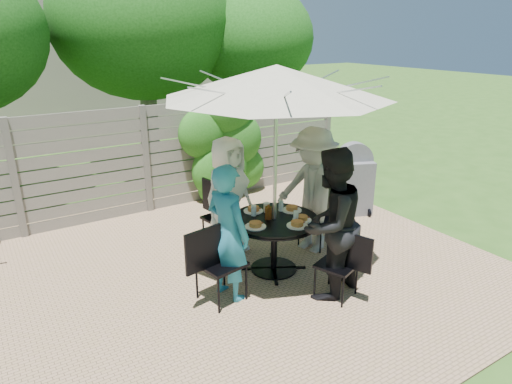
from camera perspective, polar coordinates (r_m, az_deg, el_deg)
backyard_envelope at (r=14.78m, az=-23.69°, el=16.50°), size 60.00×60.00×5.00m
patio_table at (r=5.89m, az=2.29°, el=-5.34°), size 1.39×1.39×0.74m
umbrella at (r=5.37m, az=2.57°, el=13.61°), size 3.35×3.35×2.63m
chair_back at (r=6.59m, az=-4.22°, el=-4.72°), size 0.53×0.73×0.98m
person_back at (r=6.29m, az=-3.49°, el=-0.53°), size 0.93×0.74×1.68m
chair_left at (r=5.37m, az=-4.49°, el=-10.71°), size 0.74×0.55×0.98m
person_left at (r=5.21m, az=-3.55°, el=-5.18°), size 0.54×0.68×1.64m
chair_front at (r=5.52m, az=10.11°, el=-10.50°), size 0.54×0.66×0.87m
person_front at (r=5.29m, az=9.28°, el=-4.02°), size 1.03×0.89×1.81m
chair_right at (r=6.71m, az=7.55°, el=-4.72°), size 0.66×0.53×0.86m
person_right at (r=6.37m, az=7.12°, el=0.13°), size 0.95×1.29×1.79m
plate_back at (r=6.01m, az=-0.32°, el=-2.22°), size 0.26×0.26×0.06m
plate_left at (r=5.54m, az=-0.07°, el=-4.17°), size 0.26×0.26×0.06m
plate_front at (r=5.59m, az=5.17°, el=-4.04°), size 0.26×0.26×0.06m
plate_right at (r=6.05m, az=4.50°, el=-2.12°), size 0.26×0.26×0.06m
plate_extra at (r=5.75m, az=5.77°, el=-3.34°), size 0.24×0.24×0.06m
glass_back at (r=5.86m, az=-0.28°, el=-2.33°), size 0.07×0.07×0.14m
glass_front at (r=5.70m, az=5.01°, el=-3.04°), size 0.07×0.07×0.14m
glass_right at (r=6.02m, az=3.14°, el=-1.73°), size 0.07×0.07×0.14m
syrup_jug at (r=5.76m, az=1.56°, el=-2.64°), size 0.09×0.09×0.16m
coffee_cup at (r=5.98m, az=1.32°, el=-1.97°), size 0.08×0.08×0.12m
bbq_grill at (r=7.91m, az=11.96°, el=1.27°), size 0.75×0.67×1.25m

